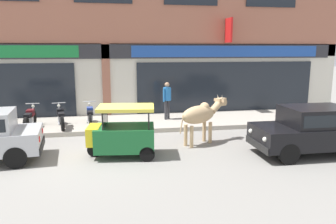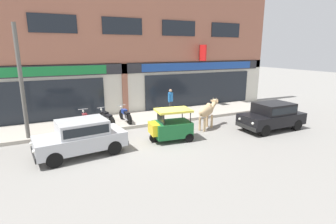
{
  "view_description": "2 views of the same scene",
  "coord_description": "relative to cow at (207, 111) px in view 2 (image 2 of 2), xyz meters",
  "views": [
    {
      "loc": [
        0.16,
        -9.83,
        3.15
      ],
      "look_at": [
        2.08,
        1.0,
        1.03
      ],
      "focal_mm": 35.0,
      "sensor_mm": 36.0,
      "label": 1
    },
    {
      "loc": [
        -4.85,
        -10.96,
        4.25
      ],
      "look_at": [
        0.99,
        1.0,
        1.05
      ],
      "focal_mm": 28.0,
      "sensor_mm": 36.0,
      "label": 2
    }
  ],
  "objects": [
    {
      "name": "ground_plane",
      "position": [
        -3.1,
        -0.49,
        -1.01
      ],
      "size": [
        90.0,
        90.0,
        0.0
      ],
      "primitive_type": "plane",
      "color": "gray"
    },
    {
      "name": "motorcycle_1",
      "position": [
        -4.86,
        2.61,
        -0.45
      ],
      "size": [
        0.64,
        1.79,
        0.88
      ],
      "color": "black",
      "rests_on": "sidewalk"
    },
    {
      "name": "sidewalk",
      "position": [
        -3.1,
        3.27,
        -0.92
      ],
      "size": [
        19.0,
        3.11,
        0.17
      ],
      "primitive_type": "cube",
      "color": "#A8A093",
      "rests_on": "ground"
    },
    {
      "name": "utility_pole",
      "position": [
        -8.72,
        2.01,
        1.77
      ],
      "size": [
        0.18,
        0.18,
        5.21
      ],
      "primitive_type": "cylinder",
      "color": "#595651",
      "rests_on": "sidewalk"
    },
    {
      "name": "shop_building",
      "position": [
        -3.09,
        5.08,
        3.46
      ],
      "size": [
        23.0,
        1.4,
        9.36
      ],
      "color": "#9E604C",
      "rests_on": "ground"
    },
    {
      "name": "pedestrian",
      "position": [
        -0.55,
        3.32,
        0.15
      ],
      "size": [
        0.4,
        0.35,
        1.6
      ],
      "color": "#2D2D33",
      "rests_on": "sidewalk"
    },
    {
      "name": "car_1",
      "position": [
        3.07,
        -1.67,
        -0.19
      ],
      "size": [
        3.63,
        1.65,
        1.46
      ],
      "color": "black",
      "rests_on": "ground"
    },
    {
      "name": "motorcycle_0",
      "position": [
        -5.99,
        2.62,
        -0.45
      ],
      "size": [
        0.52,
        1.81,
        0.88
      ],
      "color": "black",
      "rests_on": "sidewalk"
    },
    {
      "name": "car_0",
      "position": [
        -6.67,
        -0.77,
        -0.19
      ],
      "size": [
        3.73,
        1.96,
        1.46
      ],
      "color": "black",
      "rests_on": "ground"
    },
    {
      "name": "auto_rickshaw",
      "position": [
        -2.63,
        -0.86,
        -0.35
      ],
      "size": [
        2.06,
        1.35,
        1.52
      ],
      "color": "black",
      "rests_on": "ground"
    },
    {
      "name": "cow",
      "position": [
        0.0,
        0.0,
        0.0
      ],
      "size": [
        1.94,
        1.29,
        1.61
      ],
      "color": "tan",
      "rests_on": "ground"
    },
    {
      "name": "motorcycle_2",
      "position": [
        -3.76,
        2.75,
        -0.45
      ],
      "size": [
        0.52,
        1.81,
        0.88
      ],
      "color": "black",
      "rests_on": "sidewalk"
    }
  ]
}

